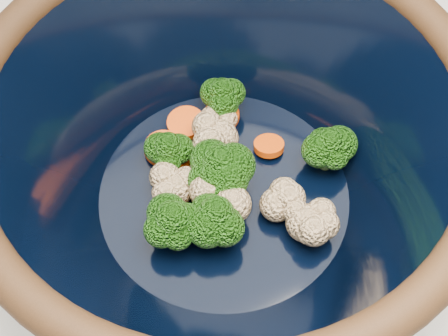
# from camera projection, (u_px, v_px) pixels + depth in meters

# --- Properties ---
(counter) EXTENTS (1.20, 1.20, 0.90)m
(counter) POSITION_uv_depth(u_px,v_px,m) (186.00, 297.00, 0.96)
(counter) COLOR silver
(counter) RESTS_ON ground
(mixing_bowl) EXTENTS (0.40, 0.40, 0.16)m
(mixing_bowl) POSITION_uv_depth(u_px,v_px,m) (224.00, 157.00, 0.45)
(mixing_bowl) COLOR black
(mixing_bowl) RESTS_ON counter
(vegetable_pile) EXTENTS (0.18, 0.17, 0.05)m
(vegetable_pile) POSITION_uv_depth(u_px,v_px,m) (225.00, 175.00, 0.48)
(vegetable_pile) COLOR #608442
(vegetable_pile) RESTS_ON mixing_bowl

